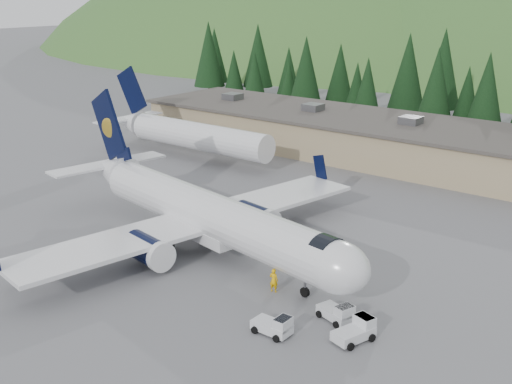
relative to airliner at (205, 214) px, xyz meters
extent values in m
plane|color=#5C5C61|center=(1.06, -0.19, -3.27)|extent=(600.00, 600.00, 0.00)
cylinder|color=white|center=(1.06, -0.19, 0.16)|extent=(28.47, 8.69, 3.79)
ellipsoid|color=white|center=(14.97, -2.67, 0.16)|extent=(5.52, 4.60, 3.79)
cylinder|color=black|center=(13.97, -2.49, 0.62)|extent=(1.94, 3.33, 3.13)
cone|color=white|center=(-15.82, 2.82, 0.57)|extent=(6.62, 4.80, 3.79)
cube|color=white|center=(0.07, -0.01, -1.43)|extent=(8.51, 4.59, 1.01)
cube|color=white|center=(-0.92, 0.16, -0.84)|extent=(11.48, 34.74, 0.35)
cube|color=black|center=(0.60, 17.31, 0.47)|extent=(2.04, 0.51, 2.90)
cylinder|color=black|center=(1.10, 5.75, -1.70)|extent=(4.58, 3.03, 2.32)
cylinder|color=white|center=(2.98, 5.41, -1.70)|extent=(1.03, 2.53, 2.46)
cube|color=white|center=(1.10, 5.75, -1.15)|extent=(2.23, 0.64, 0.91)
cylinder|color=black|center=(-0.96, -5.77, -1.70)|extent=(4.58, 3.03, 2.32)
cylinder|color=white|center=(0.93, -6.11, -1.70)|extent=(1.03, 2.53, 2.46)
cube|color=white|center=(-0.96, -5.77, -1.15)|extent=(2.23, 0.64, 0.91)
cube|color=black|center=(-15.62, 2.78, 5.29)|extent=(6.19, 1.39, 7.41)
ellipsoid|color=gold|center=(-15.39, 2.95, 5.09)|extent=(2.00, 0.53, 2.00)
ellipsoid|color=gold|center=(-15.46, 2.55, 5.09)|extent=(2.00, 0.53, 2.00)
cube|color=black|center=(-13.04, 2.32, 2.67)|extent=(2.79, 0.74, 2.00)
cube|color=white|center=(-16.32, 2.91, 1.07)|extent=(4.79, 12.87, 0.22)
cylinder|color=slate|center=(11.99, -2.14, -2.36)|extent=(0.23, 0.23, 1.82)
cylinder|color=black|center=(11.99, -2.14, -2.88)|extent=(0.80, 0.41, 0.77)
cylinder|color=slate|center=(-1.44, 3.02, -2.26)|extent=(0.28, 0.28, 2.02)
cylinder|color=black|center=(-1.04, 2.95, -2.71)|extent=(1.15, 0.54, 1.11)
cylinder|color=black|center=(-1.84, 3.09, -2.71)|extent=(1.15, 0.54, 1.11)
cylinder|color=slate|center=(-2.39, -2.34, -2.26)|extent=(0.28, 0.28, 2.02)
cylinder|color=black|center=(-2.00, -2.41, -2.71)|extent=(1.15, 0.54, 1.11)
cylinder|color=black|center=(-2.79, -2.27, -2.71)|extent=(1.15, 0.54, 1.11)
cylinder|color=white|center=(-20.94, 21.81, -0.07)|extent=(22.00, 3.60, 3.60)
cone|color=white|center=(-34.94, 21.81, 0.13)|extent=(5.00, 3.60, 3.60)
cube|color=black|center=(-33.94, 21.81, 4.73)|extent=(5.82, 0.28, 6.89)
cube|color=white|center=(-34.94, 21.81, 0.73)|extent=(2.40, 11.00, 0.20)
cube|color=silver|center=(13.24, -7.87, -2.78)|extent=(2.68, 1.36, 0.62)
cube|color=silver|center=(14.13, -7.87, -2.24)|extent=(0.90, 1.25, 0.80)
cube|color=black|center=(14.13, -7.87, -1.89)|extent=(0.81, 1.16, 0.09)
cylinder|color=black|center=(14.12, -7.16, -3.02)|extent=(0.50, 0.20, 0.50)
cylinder|color=black|center=(14.14, -8.58, -3.02)|extent=(0.50, 0.20, 0.50)
cylinder|color=black|center=(12.35, -7.17, -3.02)|extent=(0.50, 0.20, 0.50)
cylinder|color=black|center=(12.36, -8.59, -3.02)|extent=(0.50, 0.20, 0.50)
cube|color=silver|center=(15.59, -3.69, -2.78)|extent=(2.94, 2.05, 0.62)
cube|color=silver|center=(16.44, -3.95, -2.24)|extent=(1.21, 1.45, 0.80)
cube|color=black|center=(16.44, -3.95, -1.89)|extent=(1.10, 1.34, 0.09)
cylinder|color=black|center=(16.65, -3.26, -3.02)|extent=(0.53, 0.33, 0.50)
cylinder|color=black|center=(16.23, -4.63, -3.02)|extent=(0.53, 0.33, 0.50)
cylinder|color=black|center=(14.94, -2.75, -3.02)|extent=(0.53, 0.33, 0.50)
cylinder|color=black|center=(14.53, -4.11, -3.02)|extent=(0.53, 0.33, 0.50)
cube|color=silver|center=(17.97, -5.34, -2.75)|extent=(2.17, 3.11, 0.66)
cube|color=silver|center=(18.24, -4.44, -2.18)|extent=(1.53, 1.28, 0.85)
cube|color=black|center=(18.24, -4.44, -1.81)|extent=(1.42, 1.16, 0.09)
cylinder|color=black|center=(17.52, -4.23, -3.00)|extent=(0.35, 0.56, 0.53)
cylinder|color=black|center=(18.96, -4.66, -3.00)|extent=(0.35, 0.56, 0.53)
cylinder|color=black|center=(16.98, -6.03, -3.00)|extent=(0.35, 0.56, 0.53)
cylinder|color=black|center=(18.42, -6.46, -3.00)|extent=(0.35, 0.56, 0.53)
cube|color=tan|center=(-3.94, 37.81, -0.87)|extent=(70.00, 16.00, 4.80)
cube|color=#47423D|center=(-3.94, 37.81, 1.68)|extent=(71.00, 17.00, 0.40)
cube|color=slate|center=(-28.94, 37.81, 2.33)|extent=(2.50, 2.50, 1.00)
cube|color=slate|center=(-13.94, 37.81, 2.33)|extent=(2.50, 2.50, 1.00)
cube|color=slate|center=(1.06, 37.81, 2.33)|extent=(2.50, 2.50, 1.00)
imported|color=#FFBA08|center=(9.67, -2.91, -2.32)|extent=(0.76, 0.58, 1.89)
cone|color=black|center=(-59.33, 67.53, 4.50)|extent=(5.69, 5.69, 11.64)
cone|color=black|center=(-55.05, 61.04, 5.51)|extent=(6.43, 6.43, 13.16)
cone|color=black|center=(-49.55, 62.46, 2.33)|extent=(4.10, 4.10, 8.39)
cone|color=black|center=(-47.06, 67.17, 5.19)|extent=(6.20, 6.20, 12.69)
cone|color=black|center=(-42.22, 60.02, 2.57)|extent=(4.28, 4.28, 8.76)
cone|color=black|center=(-38.30, 65.86, 2.92)|extent=(4.54, 4.54, 9.28)
cone|color=black|center=(-33.58, 59.41, 1.86)|extent=(3.76, 3.76, 7.69)
cone|color=black|center=(-28.35, 57.16, 4.63)|extent=(5.79, 5.79, 11.85)
cone|color=black|center=(-25.31, 63.76, 3.74)|extent=(5.14, 5.14, 10.50)
cone|color=black|center=(-19.36, 59.64, 2.27)|extent=(4.06, 4.06, 8.31)
cone|color=black|center=(-15.08, 55.50, 3.10)|extent=(4.67, 4.67, 9.54)
cone|color=black|center=(-11.04, 61.72, 5.23)|extent=(6.23, 6.23, 12.74)
cone|color=black|center=(-7.10, 66.81, 5.59)|extent=(6.49, 6.49, 13.28)
cone|color=black|center=(-3.06, 54.92, 4.40)|extent=(5.62, 5.62, 11.50)
cone|color=black|center=(0.72, 57.86, 2.84)|extent=(4.48, 4.48, 9.16)
cone|color=black|center=(4.67, 54.73, 4.30)|extent=(5.55, 5.55, 11.36)
ellipsoid|color=#296328|center=(-88.94, 169.81, -78.27)|extent=(336.00, 240.00, 240.00)
camera|label=1|loc=(35.82, -38.06, 18.72)|focal=45.00mm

